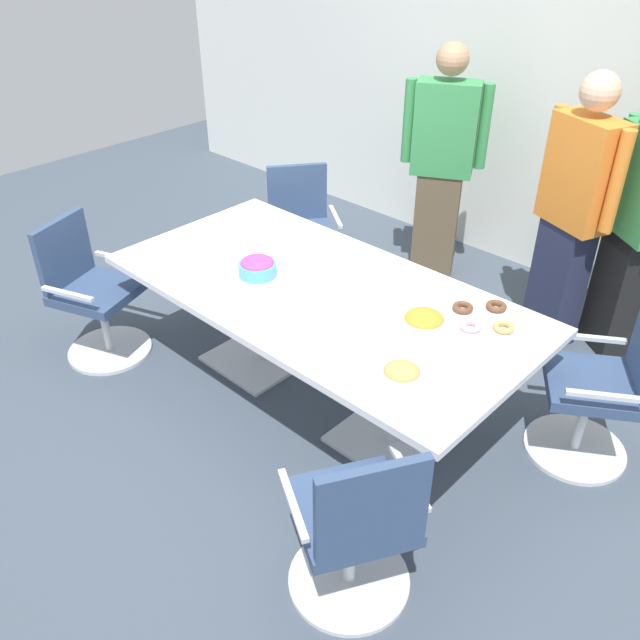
{
  "coord_description": "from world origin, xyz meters",
  "views": [
    {
      "loc": [
        2.15,
        -2.28,
        2.6
      ],
      "look_at": [
        0.0,
        0.0,
        0.55
      ],
      "focal_mm": 37.41,
      "sensor_mm": 36.0,
      "label": 1
    }
  ],
  "objects_px": {
    "office_chair_1": "(93,297)",
    "donut_platter": "(483,318)",
    "snack_bowl_cookies": "(402,375)",
    "napkin_pile": "(335,311)",
    "person_standing_2": "(637,222)",
    "office_chair_3": "(601,394)",
    "conference_table": "(320,309)",
    "office_chair_0": "(301,238)",
    "office_chair_2": "(356,530)",
    "person_standing_0": "(442,163)",
    "snack_bowl_candy_mix": "(257,267)",
    "person_standing_1": "(573,212)",
    "snack_bowl_chips_orange": "(424,323)",
    "plate_stack": "(383,280)"
  },
  "relations": [
    {
      "from": "conference_table",
      "to": "person_standing_1",
      "type": "bearing_deg",
      "value": 66.4
    },
    {
      "from": "office_chair_2",
      "to": "person_standing_0",
      "type": "height_order",
      "value": "person_standing_0"
    },
    {
      "from": "office_chair_2",
      "to": "person_standing_2",
      "type": "relative_size",
      "value": 0.53
    },
    {
      "from": "snack_bowl_cookies",
      "to": "napkin_pile",
      "type": "bearing_deg",
      "value": 160.65
    },
    {
      "from": "office_chair_0",
      "to": "snack_bowl_chips_orange",
      "type": "bearing_deg",
      "value": 99.68
    },
    {
      "from": "office_chair_2",
      "to": "snack_bowl_chips_orange",
      "type": "bearing_deg",
      "value": 51.76
    },
    {
      "from": "office_chair_1",
      "to": "snack_bowl_cookies",
      "type": "relative_size",
      "value": 4.84
    },
    {
      "from": "office_chair_2",
      "to": "office_chair_3",
      "type": "height_order",
      "value": "same"
    },
    {
      "from": "conference_table",
      "to": "donut_platter",
      "type": "bearing_deg",
      "value": 22.47
    },
    {
      "from": "person_standing_1",
      "to": "office_chair_1",
      "type": "bearing_deg",
      "value": 68.92
    },
    {
      "from": "office_chair_1",
      "to": "donut_platter",
      "type": "xyz_separation_m",
      "value": [
        2.2,
        0.98,
        0.36
      ]
    },
    {
      "from": "office_chair_1",
      "to": "napkin_pile",
      "type": "bearing_deg",
      "value": 86.4
    },
    {
      "from": "napkin_pile",
      "to": "office_chair_1",
      "type": "bearing_deg",
      "value": -163.0
    },
    {
      "from": "person_standing_0",
      "to": "snack_bowl_chips_orange",
      "type": "relative_size",
      "value": 7.84
    },
    {
      "from": "person_standing_2",
      "to": "donut_platter",
      "type": "bearing_deg",
      "value": 118.67
    },
    {
      "from": "office_chair_0",
      "to": "office_chair_2",
      "type": "relative_size",
      "value": 1.0
    },
    {
      "from": "office_chair_3",
      "to": "napkin_pile",
      "type": "height_order",
      "value": "office_chair_3"
    },
    {
      "from": "person_standing_1",
      "to": "snack_bowl_candy_mix",
      "type": "distance_m",
      "value": 1.98
    },
    {
      "from": "office_chair_2",
      "to": "snack_bowl_chips_orange",
      "type": "xyz_separation_m",
      "value": [
        -0.37,
        0.92,
        0.4
      ]
    },
    {
      "from": "snack_bowl_cookies",
      "to": "person_standing_2",
      "type": "bearing_deg",
      "value": 84.63
    },
    {
      "from": "conference_table",
      "to": "office_chair_2",
      "type": "bearing_deg",
      "value": -40.46
    },
    {
      "from": "office_chair_1",
      "to": "snack_bowl_chips_orange",
      "type": "xyz_separation_m",
      "value": [
        2.03,
        0.69,
        0.4
      ]
    },
    {
      "from": "conference_table",
      "to": "office_chair_2",
      "type": "distance_m",
      "value": 1.36
    },
    {
      "from": "snack_bowl_candy_mix",
      "to": "snack_bowl_chips_orange",
      "type": "height_order",
      "value": "same"
    },
    {
      "from": "office_chair_3",
      "to": "person_standing_0",
      "type": "distance_m",
      "value": 2.16
    },
    {
      "from": "person_standing_0",
      "to": "person_standing_1",
      "type": "bearing_deg",
      "value": 142.12
    },
    {
      "from": "person_standing_0",
      "to": "napkin_pile",
      "type": "xyz_separation_m",
      "value": [
        0.67,
        -1.88,
        -0.13
      ]
    },
    {
      "from": "office_chair_1",
      "to": "napkin_pile",
      "type": "height_order",
      "value": "office_chair_1"
    },
    {
      "from": "office_chair_3",
      "to": "donut_platter",
      "type": "xyz_separation_m",
      "value": [
        -0.56,
        -0.31,
        0.36
      ]
    },
    {
      "from": "conference_table",
      "to": "office_chair_0",
      "type": "height_order",
      "value": "office_chair_0"
    },
    {
      "from": "office_chair_3",
      "to": "napkin_pile",
      "type": "distance_m",
      "value": 1.43
    },
    {
      "from": "snack_bowl_cookies",
      "to": "snack_bowl_chips_orange",
      "type": "bearing_deg",
      "value": 113.11
    },
    {
      "from": "conference_table",
      "to": "donut_platter",
      "type": "height_order",
      "value": "donut_platter"
    },
    {
      "from": "office_chair_3",
      "to": "office_chair_1",
      "type": "bearing_deg",
      "value": 82.19
    },
    {
      "from": "office_chair_0",
      "to": "napkin_pile",
      "type": "relative_size",
      "value": 4.93
    },
    {
      "from": "office_chair_1",
      "to": "snack_bowl_cookies",
      "type": "bearing_deg",
      "value": 77.01
    },
    {
      "from": "person_standing_2",
      "to": "donut_platter",
      "type": "relative_size",
      "value": 4.83
    },
    {
      "from": "snack_bowl_candy_mix",
      "to": "office_chair_0",
      "type": "bearing_deg",
      "value": 123.15
    },
    {
      "from": "office_chair_0",
      "to": "person_standing_0",
      "type": "distance_m",
      "value": 1.16
    },
    {
      "from": "snack_bowl_chips_orange",
      "to": "plate_stack",
      "type": "height_order",
      "value": "snack_bowl_chips_orange"
    },
    {
      "from": "snack_bowl_cookies",
      "to": "napkin_pile",
      "type": "height_order",
      "value": "snack_bowl_cookies"
    },
    {
      "from": "person_standing_0",
      "to": "snack_bowl_candy_mix",
      "type": "xyz_separation_m",
      "value": [
        0.06,
        -1.87,
        -0.1
      ]
    },
    {
      "from": "office_chair_3",
      "to": "plate_stack",
      "type": "height_order",
      "value": "office_chair_3"
    },
    {
      "from": "person_standing_1",
      "to": "person_standing_0",
      "type": "bearing_deg",
      "value": 12.4
    },
    {
      "from": "person_standing_2",
      "to": "plate_stack",
      "type": "height_order",
      "value": "person_standing_2"
    },
    {
      "from": "snack_bowl_chips_orange",
      "to": "person_standing_2",
      "type": "bearing_deg",
      "value": 77.67
    },
    {
      "from": "office_chair_2",
      "to": "donut_platter",
      "type": "height_order",
      "value": "office_chair_2"
    },
    {
      "from": "person_standing_1",
      "to": "snack_bowl_cookies",
      "type": "bearing_deg",
      "value": 116.42
    },
    {
      "from": "office_chair_2",
      "to": "person_standing_1",
      "type": "xyz_separation_m",
      "value": [
        -0.35,
        2.42,
        0.51
      ]
    },
    {
      "from": "office_chair_0",
      "to": "office_chair_1",
      "type": "xyz_separation_m",
      "value": [
        -0.36,
        -1.52,
        0.0
      ]
    }
  ]
}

